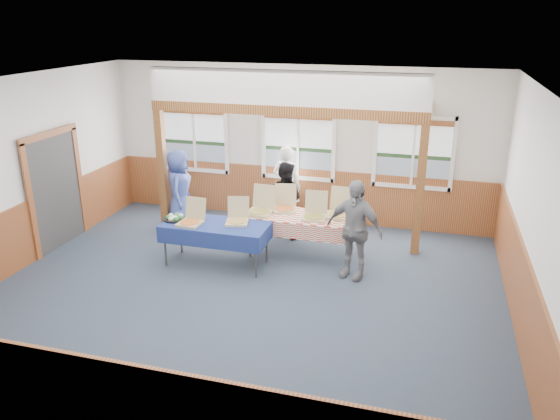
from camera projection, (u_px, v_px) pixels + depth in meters
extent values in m
plane|color=#242B3B|center=(244.00, 293.00, 8.55)|extent=(8.00, 8.00, 0.00)
plane|color=white|center=(239.00, 85.00, 7.47)|extent=(8.00, 8.00, 0.00)
plane|color=silver|center=(299.00, 145.00, 11.18)|extent=(8.00, 0.00, 8.00)
plane|color=silver|center=(110.00, 315.00, 4.84)|extent=(8.00, 0.00, 8.00)
plane|color=silver|center=(14.00, 176.00, 9.03)|extent=(0.00, 8.00, 8.00)
plane|color=silver|center=(536.00, 223.00, 6.99)|extent=(0.00, 8.00, 8.00)
cube|color=brown|center=(298.00, 194.00, 11.51)|extent=(7.98, 0.05, 1.10)
cube|color=brown|center=(123.00, 410.00, 5.22)|extent=(7.98, 0.05, 1.10)
cube|color=brown|center=(25.00, 234.00, 9.38)|extent=(0.05, 6.98, 1.10)
cube|color=brown|center=(522.00, 295.00, 7.35)|extent=(0.05, 6.98, 1.10)
cube|color=#343434|center=(56.00, 191.00, 10.02)|extent=(0.06, 1.30, 2.10)
cube|color=white|center=(196.00, 170.00, 11.94)|extent=(1.52, 0.05, 0.08)
cube|color=white|center=(192.00, 106.00, 11.48)|extent=(1.52, 0.05, 0.08)
cube|color=white|center=(163.00, 137.00, 11.90)|extent=(0.08, 0.05, 1.46)
cube|color=white|center=(226.00, 141.00, 11.52)|extent=(0.08, 0.05, 1.46)
cube|color=white|center=(194.00, 139.00, 11.71)|extent=(0.05, 0.05, 1.30)
cube|color=gray|center=(196.00, 156.00, 11.88)|extent=(1.40, 0.02, 0.52)
cube|color=#1F3C1E|center=(195.00, 142.00, 11.78)|extent=(1.40, 0.02, 0.08)
cube|color=silver|center=(194.00, 124.00, 11.65)|extent=(1.40, 0.02, 0.70)
cube|color=brown|center=(192.00, 111.00, 11.49)|extent=(1.40, 0.07, 0.10)
cube|color=white|center=(298.00, 178.00, 11.36)|extent=(1.52, 0.05, 0.08)
cube|color=white|center=(298.00, 111.00, 10.89)|extent=(1.52, 0.05, 0.08)
cube|color=white|center=(263.00, 143.00, 11.31)|extent=(0.08, 0.05, 1.46)
cube|color=white|center=(334.00, 147.00, 10.94)|extent=(0.08, 0.05, 1.46)
cube|color=white|center=(298.00, 145.00, 11.12)|extent=(0.05, 0.05, 1.30)
cube|color=gray|center=(298.00, 163.00, 11.29)|extent=(1.40, 0.02, 0.52)
cube|color=#1F3C1E|center=(298.00, 149.00, 11.19)|extent=(1.40, 0.02, 0.08)
cube|color=silver|center=(299.00, 130.00, 11.06)|extent=(1.40, 0.02, 0.70)
cube|color=brown|center=(298.00, 117.00, 10.91)|extent=(1.40, 0.07, 0.10)
cube|color=white|center=(411.00, 187.00, 10.77)|extent=(1.52, 0.05, 0.08)
cube|color=white|center=(416.00, 117.00, 10.30)|extent=(1.52, 0.05, 0.08)
cube|color=white|center=(375.00, 150.00, 10.73)|extent=(0.08, 0.05, 1.46)
cube|color=white|center=(453.00, 155.00, 10.35)|extent=(0.08, 0.05, 1.46)
cube|color=white|center=(413.00, 153.00, 10.54)|extent=(0.05, 0.05, 1.30)
cube|color=gray|center=(412.00, 171.00, 10.70)|extent=(1.40, 0.02, 0.52)
cube|color=#1F3C1E|center=(413.00, 157.00, 10.60)|extent=(1.40, 0.02, 0.08)
cube|color=silver|center=(415.00, 137.00, 10.47)|extent=(1.40, 0.02, 0.70)
cube|color=brown|center=(416.00, 122.00, 10.32)|extent=(1.40, 0.07, 0.10)
cube|color=#562B13|center=(162.00, 170.00, 10.87)|extent=(0.15, 0.15, 2.40)
cube|color=#562B13|center=(420.00, 190.00, 9.59)|extent=(0.15, 0.15, 2.40)
cube|color=#562B13|center=(283.00, 110.00, 9.79)|extent=(5.15, 0.18, 0.18)
cylinder|color=#343434|center=(165.00, 247.00, 9.34)|extent=(0.04, 0.04, 0.73)
cylinder|color=#343434|center=(181.00, 234.00, 9.89)|extent=(0.04, 0.04, 0.73)
cylinder|color=#343434|center=(256.00, 258.00, 8.92)|extent=(0.04, 0.04, 0.73)
cylinder|color=#343434|center=(267.00, 243.00, 9.48)|extent=(0.04, 0.04, 0.73)
cube|color=#343434|center=(215.00, 225.00, 9.28)|extent=(1.85, 1.01, 0.03)
cube|color=navy|center=(215.00, 224.00, 9.28)|extent=(1.92, 1.08, 0.01)
cube|color=navy|center=(207.00, 241.00, 8.97)|extent=(1.79, 0.31, 0.28)
cube|color=navy|center=(224.00, 224.00, 9.68)|extent=(1.79, 0.31, 0.28)
cylinder|color=#343434|center=(250.00, 238.00, 9.72)|extent=(0.04, 0.04, 0.73)
cylinder|color=#343434|center=(261.00, 225.00, 10.31)|extent=(0.04, 0.04, 0.73)
cylinder|color=#343434|center=(347.00, 248.00, 9.28)|extent=(0.04, 0.04, 0.73)
cylinder|color=#343434|center=(352.00, 234.00, 9.87)|extent=(0.04, 0.04, 0.73)
cube|color=#343434|center=(302.00, 217.00, 9.67)|extent=(2.01, 1.48, 0.03)
cube|color=#B43112|center=(302.00, 216.00, 9.66)|extent=(2.09, 1.56, 0.01)
cube|color=#B43112|center=(296.00, 232.00, 9.33)|extent=(1.75, 0.81, 0.28)
cube|color=#B43112|center=(307.00, 215.00, 10.09)|extent=(1.75, 0.81, 0.28)
cube|color=tan|center=(190.00, 223.00, 9.23)|extent=(0.40, 0.40, 0.04)
cylinder|color=gold|center=(190.00, 222.00, 9.22)|extent=(0.35, 0.35, 0.01)
cube|color=tan|center=(196.00, 208.00, 9.37)|extent=(0.38, 0.12, 0.37)
cube|color=tan|center=(237.00, 222.00, 9.29)|extent=(0.44, 0.44, 0.04)
cylinder|color=tan|center=(237.00, 221.00, 9.28)|extent=(0.39, 0.39, 0.01)
cube|color=tan|center=(238.00, 207.00, 9.43)|extent=(0.38, 0.17, 0.36)
cube|color=tan|center=(259.00, 213.00, 9.72)|extent=(0.46, 0.46, 0.05)
cylinder|color=#C6883E|center=(259.00, 211.00, 9.71)|extent=(0.40, 0.40, 0.01)
cube|color=tan|center=(264.00, 196.00, 9.87)|extent=(0.43, 0.13, 0.42)
cube|color=tan|center=(285.00, 210.00, 9.88)|extent=(0.48, 0.48, 0.04)
cylinder|color=gold|center=(285.00, 208.00, 9.87)|extent=(0.42, 0.42, 0.01)
cube|color=tan|center=(286.00, 194.00, 10.03)|extent=(0.41, 0.18, 0.39)
cube|color=tan|center=(314.00, 218.00, 9.48)|extent=(0.43, 0.43, 0.05)
cylinder|color=#C6883E|center=(314.00, 216.00, 9.47)|extent=(0.38, 0.38, 0.01)
cube|color=tan|center=(316.00, 202.00, 9.63)|extent=(0.41, 0.13, 0.39)
cube|color=tan|center=(339.00, 216.00, 9.58)|extent=(0.44, 0.44, 0.05)
cylinder|color=tan|center=(339.00, 214.00, 9.57)|extent=(0.39, 0.39, 0.01)
cube|color=tan|center=(342.00, 199.00, 9.73)|extent=(0.43, 0.11, 0.42)
cylinder|color=black|center=(175.00, 219.00, 9.46)|extent=(0.40, 0.40, 0.03)
cylinder|color=white|center=(175.00, 217.00, 9.45)|extent=(0.09, 0.09, 0.04)
sphere|color=#2D7732|center=(181.00, 218.00, 9.42)|extent=(0.09, 0.09, 0.09)
sphere|color=silver|center=(181.00, 216.00, 9.51)|extent=(0.09, 0.09, 0.09)
sphere|color=#2D7732|center=(176.00, 215.00, 9.55)|extent=(0.09, 0.09, 0.09)
sphere|color=silver|center=(171.00, 216.00, 9.52)|extent=(0.09, 0.09, 0.09)
sphere|color=#2D7732|center=(169.00, 218.00, 9.43)|extent=(0.09, 0.09, 0.09)
sphere|color=silver|center=(171.00, 219.00, 9.36)|extent=(0.09, 0.09, 0.09)
sphere|color=#2D7732|center=(176.00, 219.00, 9.36)|extent=(0.09, 0.09, 0.09)
cylinder|color=#A4581B|center=(347.00, 221.00, 9.19)|extent=(0.07, 0.07, 0.15)
imported|color=white|center=(287.00, 186.00, 11.11)|extent=(0.68, 0.52, 1.66)
imported|color=black|center=(285.00, 199.00, 10.53)|extent=(0.84, 0.72, 1.50)
imported|color=#3D4F9A|center=(179.00, 189.00, 10.98)|extent=(0.68, 0.88, 1.61)
imported|color=gray|center=(354.00, 229.00, 8.83)|extent=(1.06, 0.68, 1.67)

